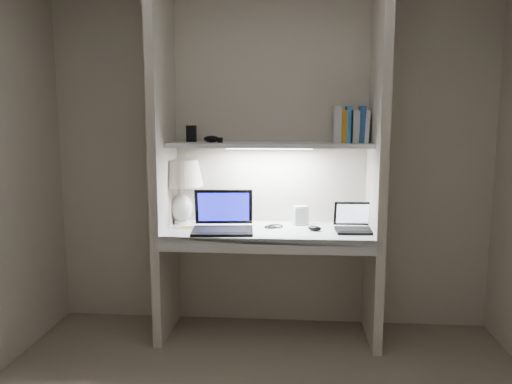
# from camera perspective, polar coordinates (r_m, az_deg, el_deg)

# --- Properties ---
(back_wall) EXTENTS (3.20, 0.01, 2.50)m
(back_wall) POSITION_cam_1_polar(r_m,az_deg,el_deg) (3.67, 1.66, 3.99)
(back_wall) COLOR beige
(back_wall) RESTS_ON floor
(alcove_panel_left) EXTENTS (0.06, 0.55, 2.50)m
(alcove_panel_left) POSITION_cam_1_polar(r_m,az_deg,el_deg) (3.51, -10.58, 3.65)
(alcove_panel_left) COLOR beige
(alcove_panel_left) RESTS_ON floor
(alcove_panel_right) EXTENTS (0.06, 0.55, 2.50)m
(alcove_panel_right) POSITION_cam_1_polar(r_m,az_deg,el_deg) (3.44, 13.70, 3.45)
(alcove_panel_right) COLOR beige
(alcove_panel_right) RESTS_ON floor
(desk) EXTENTS (1.40, 0.55, 0.04)m
(desk) POSITION_cam_1_polar(r_m,az_deg,el_deg) (3.47, 1.40, -4.61)
(desk) COLOR white
(desk) RESTS_ON alcove_panel_left
(desk_apron) EXTENTS (1.46, 0.03, 0.10)m
(desk_apron) POSITION_cam_1_polar(r_m,az_deg,el_deg) (3.23, 1.14, -6.17)
(desk_apron) COLOR silver
(desk_apron) RESTS_ON desk
(shelf) EXTENTS (1.40, 0.36, 0.03)m
(shelf) POSITION_cam_1_polar(r_m,az_deg,el_deg) (3.48, 1.52, 5.40)
(shelf) COLOR silver
(shelf) RESTS_ON back_wall
(strip_light) EXTENTS (0.60, 0.04, 0.02)m
(strip_light) POSITION_cam_1_polar(r_m,az_deg,el_deg) (3.49, 1.52, 5.04)
(strip_light) COLOR white
(strip_light) RESTS_ON shelf
(table_lamp) EXTENTS (0.32, 0.32, 0.47)m
(table_lamp) POSITION_cam_1_polar(r_m,az_deg,el_deg) (3.65, -8.55, 1.29)
(table_lamp) COLOR white
(table_lamp) RESTS_ON desk
(laptop_main) EXTENTS (0.44, 0.39, 0.27)m
(laptop_main) POSITION_cam_1_polar(r_m,az_deg,el_deg) (3.44, -3.79, -3.40)
(laptop_main) COLOR black
(laptop_main) RESTS_ON desk
(laptop_netbook) EXTENTS (0.31, 0.27, 0.19)m
(laptop_netbook) POSITION_cam_1_polar(r_m,az_deg,el_deg) (3.49, 11.46, -3.64)
(laptop_netbook) COLOR black
(laptop_netbook) RESTS_ON desk
(speaker) EXTENTS (0.12, 0.10, 0.14)m
(speaker) POSITION_cam_1_polar(r_m,az_deg,el_deg) (3.61, 5.14, -2.70)
(speaker) COLOR silver
(speaker) RESTS_ON desk
(mouse) EXTENTS (0.11, 0.09, 0.03)m
(mouse) POSITION_cam_1_polar(r_m,az_deg,el_deg) (3.45, 6.74, -4.15)
(mouse) COLOR black
(mouse) RESTS_ON desk
(cable_coil) EXTENTS (0.14, 0.14, 0.01)m
(cable_coil) POSITION_cam_1_polar(r_m,az_deg,el_deg) (3.54, 2.22, -3.92)
(cable_coil) COLOR black
(cable_coil) RESTS_ON desk
(sticky_note) EXTENTS (0.08, 0.08, 0.00)m
(sticky_note) POSITION_cam_1_polar(r_m,az_deg,el_deg) (3.53, -7.97, -4.14)
(sticky_note) COLOR #FFFE35
(sticky_note) RESTS_ON desk
(book_row) EXTENTS (0.24, 0.17, 0.25)m
(book_row) POSITION_cam_1_polar(r_m,az_deg,el_deg) (3.54, 10.77, 7.47)
(book_row) COLOR white
(book_row) RESTS_ON shelf
(shelf_box) EXTENTS (0.07, 0.05, 0.12)m
(shelf_box) POSITION_cam_1_polar(r_m,az_deg,el_deg) (3.64, -7.40, 6.63)
(shelf_box) COLOR black
(shelf_box) RESTS_ON shelf
(shelf_gadget) EXTENTS (0.12, 0.10, 0.05)m
(shelf_gadget) POSITION_cam_1_polar(r_m,az_deg,el_deg) (3.52, -5.11, 6.05)
(shelf_gadget) COLOR black
(shelf_gadget) RESTS_ON shelf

